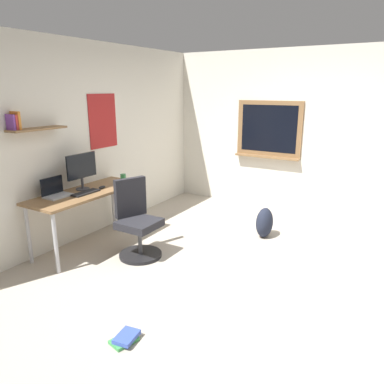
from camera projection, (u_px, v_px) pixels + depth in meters
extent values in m
plane|color=#ADA393|center=(250.00, 273.00, 4.13)|extent=(5.20, 5.20, 0.00)
cube|color=silver|center=(86.00, 141.00, 5.00)|extent=(5.00, 0.10, 2.60)
cube|color=olive|center=(37.00, 129.00, 4.17)|extent=(0.68, 0.20, 0.02)
cube|color=#A51E1E|center=(103.00, 121.00, 5.14)|extent=(0.52, 0.01, 0.74)
cube|color=#7A3D99|center=(11.00, 122.00, 3.91)|extent=(0.02, 0.14, 0.17)
cube|color=#C63833|center=(13.00, 122.00, 3.93)|extent=(0.02, 0.14, 0.16)
cube|color=orange|center=(16.00, 121.00, 3.96)|extent=(0.03, 0.14, 0.19)
cube|color=silver|center=(314.00, 134.00, 5.79)|extent=(0.10, 5.00, 2.60)
cube|color=olive|center=(269.00, 129.00, 6.09)|extent=(0.04, 1.10, 0.90)
cube|color=black|center=(269.00, 129.00, 6.07)|extent=(0.01, 0.94, 0.76)
cube|color=olive|center=(267.00, 157.00, 6.18)|extent=(0.12, 1.10, 0.03)
cube|color=olive|center=(86.00, 192.00, 4.64)|extent=(1.54, 0.59, 0.03)
cylinder|color=#B7B7BC|center=(56.00, 243.00, 4.04)|extent=(0.04, 0.04, 0.71)
cylinder|color=#B7B7BC|center=(138.00, 208.00, 5.21)|extent=(0.04, 0.04, 0.71)
cylinder|color=#B7B7BC|center=(29.00, 235.00, 4.28)|extent=(0.04, 0.04, 0.71)
cylinder|color=#B7B7BC|center=(113.00, 203.00, 5.44)|extent=(0.04, 0.04, 0.71)
cylinder|color=black|center=(141.00, 255.00, 4.53)|extent=(0.52, 0.52, 0.04)
cylinder|color=#4C4C51|center=(140.00, 240.00, 4.48)|extent=(0.05, 0.05, 0.34)
cube|color=#232328|center=(139.00, 224.00, 4.42)|extent=(0.44, 0.44, 0.09)
cube|color=#232328|center=(130.00, 197.00, 4.50)|extent=(0.40, 0.21, 0.48)
cube|color=#ADAFB5|center=(58.00, 196.00, 4.40)|extent=(0.31, 0.21, 0.02)
cube|color=black|center=(52.00, 186.00, 4.42)|extent=(0.31, 0.01, 0.21)
cylinder|color=#38383D|center=(83.00, 189.00, 4.72)|extent=(0.17, 0.17, 0.01)
cylinder|color=#38383D|center=(82.00, 183.00, 4.70)|extent=(0.03, 0.03, 0.14)
cube|color=black|center=(81.00, 166.00, 4.63)|extent=(0.46, 0.02, 0.31)
cube|color=black|center=(86.00, 193.00, 4.53)|extent=(0.37, 0.13, 0.02)
ellipsoid|color=#262628|center=(102.00, 187.00, 4.76)|extent=(0.10, 0.06, 0.03)
cylinder|color=#338C4C|center=(123.00, 177.00, 5.16)|extent=(0.08, 0.08, 0.09)
ellipsoid|color=#1E2333|center=(264.00, 223.00, 5.08)|extent=(0.32, 0.22, 0.42)
cube|color=#3D934C|center=(124.00, 341.00, 3.00)|extent=(0.24, 0.20, 0.03)
cube|color=#3851B2|center=(127.00, 337.00, 3.00)|extent=(0.23, 0.18, 0.04)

